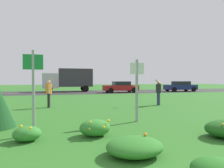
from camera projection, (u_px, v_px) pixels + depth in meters
name	position (u px, v px, depth m)	size (l,w,h in m)	color
ground_plane	(86.00, 103.00, 14.03)	(120.00, 120.00, 0.00)	#2D6B23
highway_strip	(72.00, 92.00, 26.49)	(120.00, 8.37, 0.01)	#2D2D30
highway_center_stripe	(72.00, 92.00, 26.49)	(120.00, 0.16, 0.00)	yellow
daylily_clump_front_center	(95.00, 128.00, 5.82)	(0.90, 0.77, 0.50)	#337F2D
daylily_clump_front_left	(135.00, 147.00, 4.31)	(1.25, 1.06, 0.45)	#2D7526
daylily_clump_front_right	(27.00, 134.00, 5.34)	(0.73, 0.62, 0.44)	#337F2D
sign_post_near_path	(33.00, 84.00, 5.88)	(0.56, 0.10, 2.50)	#93969B
sign_post_by_roadside	(137.00, 84.00, 7.82)	(0.56, 0.10, 2.42)	#93969B
person_thrower_orange_shirt	(49.00, 91.00, 11.88)	(0.44, 0.50, 1.85)	orange
person_catcher_dark_shirt	(158.00, 91.00, 13.00)	(0.52, 0.51, 1.69)	#232328
frisbee_red	(135.00, 86.00, 12.52)	(0.28, 0.28, 0.06)	red
car_navy_leftmost	(181.00, 86.00, 28.72)	(4.50, 2.00, 1.45)	navy
car_red_center_left	(121.00, 87.00, 26.32)	(4.50, 2.00, 1.45)	maroon
box_truck_silver	(69.00, 79.00, 28.20)	(6.70, 2.46, 3.20)	#B7BABF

